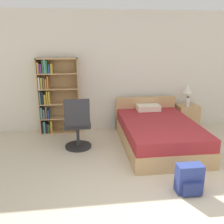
{
  "coord_description": "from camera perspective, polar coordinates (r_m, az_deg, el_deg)",
  "views": [
    {
      "loc": [
        -1.04,
        -2.31,
        1.99
      ],
      "look_at": [
        -0.49,
        1.98,
        0.73
      ],
      "focal_mm": 40.0,
      "sensor_mm": 36.0,
      "label": 1
    }
  ],
  "objects": [
    {
      "name": "office_chair",
      "position": [
        4.63,
        -7.9,
        -2.95
      ],
      "size": [
        0.5,
        0.57,
        1.0
      ],
      "color": "#232326",
      "rests_on": "ground_plane"
    },
    {
      "name": "bookshelf",
      "position": [
        5.51,
        -13.2,
        3.56
      ],
      "size": [
        0.86,
        0.26,
        1.63
      ],
      "color": "tan",
      "rests_on": "ground_plane"
    },
    {
      "name": "water_bottle",
      "position": [
        5.84,
        16.92,
        2.26
      ],
      "size": [
        0.08,
        0.08,
        0.22
      ],
      "color": "silver",
      "rests_on": "nightstand"
    },
    {
      "name": "ground_plane",
      "position": [
        3.22,
        14.4,
        -22.53
      ],
      "size": [
        14.0,
        14.0,
        0.0
      ],
      "primitive_type": "plane",
      "color": "beige"
    },
    {
      "name": "wall_back",
      "position": [
        5.68,
        3.39,
        9.21
      ],
      "size": [
        9.0,
        0.06,
        2.6
      ],
      "color": "silver",
      "rests_on": "ground_plane"
    },
    {
      "name": "table_lamp",
      "position": [
        5.9,
        16.89,
        4.82
      ],
      "size": [
        0.22,
        0.22,
        0.46
      ],
      "color": "tan",
      "rests_on": "nightstand"
    },
    {
      "name": "bed",
      "position": [
        4.94,
        10.35,
        -4.59
      ],
      "size": [
        1.35,
        2.09,
        0.75
      ],
      "color": "tan",
      "rests_on": "ground_plane"
    },
    {
      "name": "nightstand",
      "position": [
        6.04,
        16.74,
        -1.0
      ],
      "size": [
        0.47,
        0.41,
        0.55
      ],
      "color": "tan",
      "rests_on": "ground_plane"
    },
    {
      "name": "backpack_blue",
      "position": [
        3.6,
        17.28,
        -14.52
      ],
      "size": [
        0.35,
        0.24,
        0.4
      ],
      "color": "navy",
      "rests_on": "ground_plane"
    }
  ]
}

